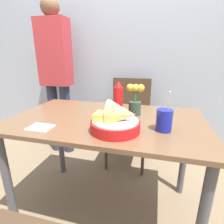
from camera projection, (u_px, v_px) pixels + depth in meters
The scene contains 10 objects.
ground_plane at pixel (107, 207), 1.34m from camera, with size 12.00×12.00×0.00m, color #7A664C.
wall_window at pixel (132, 36), 1.85m from camera, with size 7.00×0.06×2.60m.
dining_table at pixel (107, 132), 1.15m from camera, with size 1.22×0.74×0.72m.
chair_far_window at pixel (130, 114), 1.84m from camera, with size 0.40×0.40×0.88m.
food_basket at pixel (117, 120), 0.90m from camera, with size 0.26×0.26×0.17m.
ketchup_bottle at pixel (118, 99), 1.12m from camera, with size 0.06×0.06×0.23m.
drink_cup at pixel (164, 121), 0.91m from camera, with size 0.08×0.08×0.22m.
flower_vase at pixel (135, 101), 1.15m from camera, with size 0.12×0.08×0.21m.
napkin at pixel (40, 127), 0.96m from camera, with size 0.13×0.10×0.01m.
person_standing at pixel (56, 71), 1.87m from camera, with size 0.32×0.18×1.64m.
Camera 1 is at (0.30, -1.01, 1.10)m, focal length 28.00 mm.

